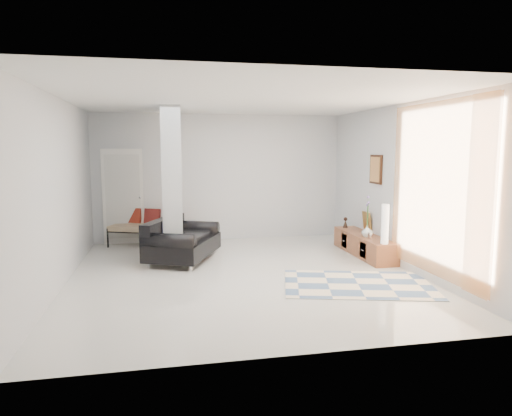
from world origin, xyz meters
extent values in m
plane|color=beige|center=(0.00, 0.00, 0.00)|extent=(6.00, 6.00, 0.00)
plane|color=white|center=(0.00, 0.00, 2.80)|extent=(6.00, 6.00, 0.00)
plane|color=silver|center=(0.00, 3.00, 1.40)|extent=(6.00, 0.00, 6.00)
plane|color=silver|center=(0.00, -3.00, 1.40)|extent=(6.00, 0.00, 6.00)
plane|color=silver|center=(-2.75, 0.00, 1.40)|extent=(0.00, 6.00, 6.00)
plane|color=silver|center=(2.75, 0.00, 1.40)|extent=(0.00, 6.00, 6.00)
cube|color=#9FA4A6|center=(-1.10, 1.60, 1.40)|extent=(0.35, 1.20, 2.80)
cube|color=white|center=(-2.10, 2.96, 1.02)|extent=(0.85, 0.06, 2.04)
plane|color=orange|center=(2.67, -1.15, 1.45)|extent=(0.00, 2.55, 2.55)
cube|color=#371C0F|center=(2.72, 0.90, 1.65)|extent=(0.04, 0.45, 0.55)
cube|color=brown|center=(2.52, 0.90, 0.20)|extent=(0.45, 1.98, 0.40)
cube|color=#371C0F|center=(2.30, 0.46, 0.20)|extent=(0.02, 0.26, 0.28)
cube|color=#371C0F|center=(2.30, 1.34, 0.20)|extent=(0.02, 0.26, 0.28)
cube|color=#C48939|center=(2.70, 1.18, 0.60)|extent=(0.09, 0.32, 0.40)
cube|color=silver|center=(2.42, 0.46, 0.46)|extent=(0.04, 0.10, 0.12)
cylinder|color=silver|center=(-1.53, 0.72, 0.05)|extent=(0.05, 0.05, 0.10)
cylinder|color=silver|center=(-0.99, 1.98, 0.05)|extent=(0.05, 0.05, 0.10)
cylinder|color=silver|center=(-0.83, 0.42, 0.05)|extent=(0.05, 0.05, 0.10)
cylinder|color=silver|center=(-0.29, 1.68, 0.05)|extent=(0.05, 0.05, 0.10)
cube|color=black|center=(-0.91, 1.20, 0.25)|extent=(1.52, 1.86, 0.30)
cube|color=black|center=(-1.26, 1.35, 0.58)|extent=(0.82, 1.55, 0.36)
cylinder|color=black|center=(-1.18, 0.57, 0.48)|extent=(0.95, 0.62, 0.28)
cylinder|color=black|center=(-0.64, 1.83, 0.48)|extent=(0.95, 0.62, 0.28)
cube|color=black|center=(-1.15, 1.30, 0.60)|extent=(0.36, 0.60, 0.31)
cylinder|color=black|center=(-2.41, 2.58, 0.20)|extent=(0.04, 0.04, 0.40)
cylinder|color=black|center=(-0.68, 1.90, 0.20)|extent=(0.04, 0.04, 0.40)
cylinder|color=black|center=(-2.12, 3.30, 0.20)|extent=(0.04, 0.04, 0.40)
cylinder|color=black|center=(-0.39, 2.62, 0.20)|extent=(0.04, 0.04, 0.40)
cube|color=beige|center=(-1.40, 2.60, 0.38)|extent=(2.04, 1.43, 0.12)
cube|color=maroon|center=(-1.90, 2.96, 0.60)|extent=(0.38, 0.28, 0.33)
cube|color=maroon|center=(-1.50, 2.80, 0.60)|extent=(0.38, 0.28, 0.33)
cube|color=maroon|center=(-1.09, 2.64, 0.60)|extent=(0.38, 0.28, 0.33)
cube|color=beige|center=(1.60, -0.90, 0.01)|extent=(2.50, 1.98, 0.01)
cylinder|color=beige|center=(2.50, 0.04, 0.74)|extent=(0.13, 0.13, 0.69)
imported|color=white|center=(2.47, 0.67, 0.51)|extent=(0.21, 0.21, 0.21)
camera|label=1|loc=(-1.25, -7.14, 2.04)|focal=32.00mm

